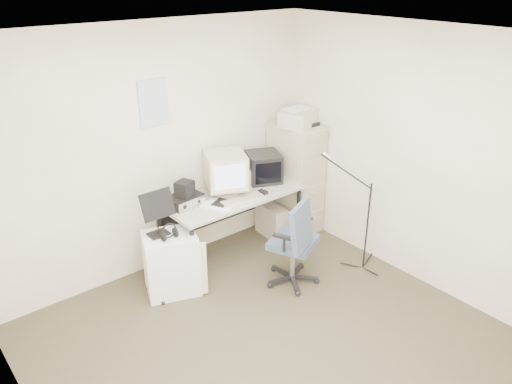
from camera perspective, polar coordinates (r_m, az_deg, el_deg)
floor at (r=4.40m, az=2.43°, el=-17.45°), size 3.60×3.60×0.01m
ceiling at (r=3.30m, az=3.23°, el=16.91°), size 3.60×3.60×0.01m
wall_back at (r=5.05m, az=-11.06°, el=4.56°), size 3.60×0.02×2.50m
wall_left at (r=2.97m, az=-24.75°, el=-12.69°), size 0.02×3.60×2.50m
wall_right at (r=4.97m, az=18.42°, el=3.43°), size 0.02×3.60×2.50m
wall_calendar at (r=4.88m, az=-11.67°, el=9.99°), size 0.30×0.02×0.44m
filing_cabinet at (r=5.89m, az=4.47°, el=1.65°), size 0.40×0.60×1.30m
printer at (r=5.62m, az=5.01°, el=8.48°), size 0.54×0.45×0.18m
desk at (r=5.44m, az=-2.70°, el=-3.69°), size 1.50×0.70×0.73m
crt_monitor at (r=5.21m, az=-3.49°, el=2.11°), size 0.54×0.55×0.44m
crt_tv at (r=5.54m, az=0.88°, el=2.88°), size 0.47×0.48×0.32m
desk_speaker at (r=5.47m, az=-0.70°, el=1.69°), size 0.11×0.11×0.16m
keyboard at (r=5.10m, az=-1.65°, el=-0.95°), size 0.51×0.23×0.03m
mouse at (r=5.27m, az=0.79°, el=-0.01°), size 0.07×0.11×0.03m
radio_receiver at (r=5.07m, az=-8.16°, el=-0.91°), size 0.38×0.29×0.10m
radio_speaker at (r=4.99m, az=-8.16°, el=0.34°), size 0.20×0.20×0.16m
papers at (r=5.01m, az=-4.35°, el=-1.50°), size 0.33×0.37×0.02m
pc_tower at (r=5.88m, az=1.79°, el=-3.29°), size 0.21×0.42×0.38m
office_chair at (r=4.92m, az=4.27°, el=-5.56°), size 0.72×0.72×0.95m
side_cart at (r=4.93m, az=-9.66°, el=-8.03°), size 0.60×0.54×0.62m
music_stand at (r=4.70m, az=-11.29°, el=-2.34°), size 0.32×0.18×0.46m
headphones at (r=4.70m, az=-9.89°, el=-4.71°), size 0.19×0.19×0.03m
mic_stand at (r=5.18m, az=12.73°, el=-2.47°), size 0.03×0.03×1.27m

